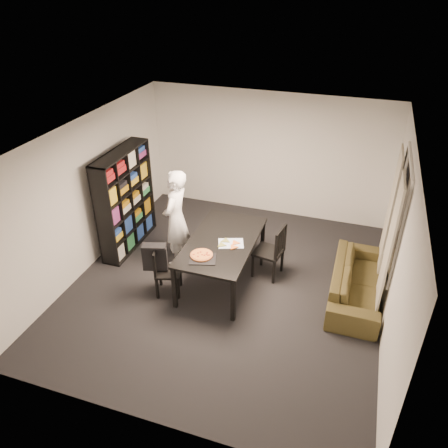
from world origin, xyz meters
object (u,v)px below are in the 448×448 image
(chair_left, at_px, (163,268))
(person, at_px, (176,219))
(bookshelf, at_px, (126,200))
(sofa, at_px, (357,282))
(chair_right, at_px, (274,249))
(baking_tray, at_px, (203,259))
(dining_table, at_px, (222,244))
(pepperoni_pizza, at_px, (202,255))

(chair_left, xyz_separation_m, person, (-0.13, 0.87, 0.41))
(bookshelf, distance_m, sofa, 4.29)
(chair_left, relative_size, chair_right, 0.87)
(bookshelf, height_order, baking_tray, bookshelf)
(bookshelf, distance_m, chair_right, 2.86)
(bookshelf, relative_size, chair_right, 1.96)
(person, relative_size, baking_tray, 4.47)
(bookshelf, xyz_separation_m, dining_table, (2.04, -0.49, -0.23))
(chair_right, bearing_deg, dining_table, -54.64)
(dining_table, height_order, sofa, dining_table)
(dining_table, bearing_deg, baking_tray, -100.77)
(baking_tray, bearing_deg, chair_left, -178.21)
(dining_table, relative_size, person, 1.06)
(chair_right, xyz_separation_m, sofa, (1.40, -0.12, -0.27))
(dining_table, relative_size, sofa, 0.97)
(chair_right, height_order, sofa, chair_right)
(chair_left, distance_m, pepperoni_pizza, 0.73)
(baking_tray, bearing_deg, sofa, 20.43)
(chair_right, bearing_deg, chair_left, -48.50)
(pepperoni_pizza, bearing_deg, bookshelf, 151.52)
(chair_right, relative_size, baking_tray, 2.43)
(dining_table, bearing_deg, bookshelf, 166.38)
(dining_table, relative_size, chair_left, 2.24)
(chair_right, height_order, pepperoni_pizza, chair_right)
(bookshelf, height_order, person, bookshelf)
(chair_left, bearing_deg, bookshelf, 31.32)
(person, bearing_deg, dining_table, 74.45)
(person, bearing_deg, chair_left, 8.31)
(chair_left, height_order, sofa, chair_left)
(dining_table, bearing_deg, sofa, 6.98)
(dining_table, height_order, chair_left, chair_left)
(dining_table, xyz_separation_m, person, (-0.93, 0.26, 0.17))
(person, xyz_separation_m, pepperoni_pizza, (0.77, -0.78, -0.08))
(sofa, bearing_deg, chair_left, 106.39)
(chair_right, relative_size, person, 0.54)
(bookshelf, height_order, sofa, bookshelf)
(dining_table, bearing_deg, person, 164.58)
(bookshelf, bearing_deg, sofa, -3.05)
(dining_table, bearing_deg, pepperoni_pizza, -106.67)
(sofa, bearing_deg, dining_table, 96.98)
(dining_table, distance_m, chair_right, 0.89)
(bookshelf, xyz_separation_m, baking_tray, (1.93, -1.08, -0.15))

